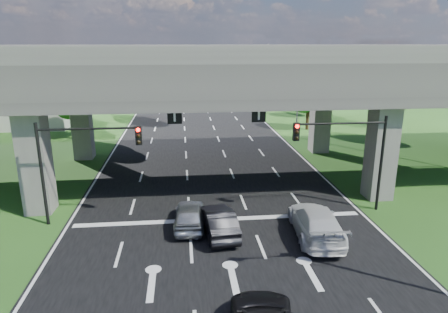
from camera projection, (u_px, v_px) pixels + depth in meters
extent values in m
plane|color=#214315|center=(226.00, 249.00, 20.44)|extent=(160.00, 160.00, 0.00)
cube|color=black|center=(212.00, 183.00, 30.00)|extent=(18.00, 120.00, 0.03)
cube|color=#3A3835|center=(209.00, 73.00, 29.71)|extent=(80.00, 15.00, 2.00)
cube|color=slate|center=(217.00, 55.00, 22.37)|extent=(80.00, 0.50, 1.00)
cube|color=slate|center=(203.00, 50.00, 36.23)|extent=(80.00, 0.50, 1.00)
cube|color=slate|center=(35.00, 157.00, 24.10)|extent=(1.60, 1.60, 7.00)
cube|color=slate|center=(82.00, 120.00, 35.57)|extent=(1.60, 1.60, 7.00)
cube|color=slate|center=(382.00, 148.00, 26.33)|extent=(1.60, 1.60, 7.00)
cube|color=slate|center=(320.00, 116.00, 37.80)|extent=(1.60, 1.60, 7.00)
cube|color=black|center=(175.00, 117.00, 23.32)|extent=(0.85, 0.06, 0.85)
cube|color=black|center=(259.00, 115.00, 23.82)|extent=(0.85, 0.06, 0.85)
cylinder|color=black|center=(381.00, 164.00, 24.46)|extent=(0.18, 0.18, 6.00)
cylinder|color=black|center=(341.00, 123.00, 23.46)|extent=(5.50, 0.12, 0.12)
cube|color=black|center=(296.00, 132.00, 23.12)|extent=(0.35, 0.28, 1.05)
sphere|color=#FF0C05|center=(297.00, 126.00, 22.87)|extent=(0.22, 0.22, 0.22)
cylinder|color=black|center=(42.00, 175.00, 22.42)|extent=(0.18, 0.18, 6.00)
cylinder|color=black|center=(88.00, 129.00, 21.99)|extent=(5.50, 0.12, 0.12)
cube|color=black|center=(139.00, 135.00, 22.21)|extent=(0.35, 0.28, 1.05)
sphere|color=#FF0C05|center=(138.00, 130.00, 21.96)|extent=(0.22, 0.22, 0.22)
cylinder|color=gray|center=(298.00, 92.00, 43.08)|extent=(0.16, 0.16, 10.00)
cylinder|color=gray|center=(286.00, 47.00, 41.63)|extent=(3.00, 0.10, 0.10)
cube|color=gray|center=(272.00, 48.00, 41.50)|extent=(0.60, 0.25, 0.18)
cylinder|color=gray|center=(267.00, 79.00, 58.37)|extent=(0.16, 0.16, 10.00)
cylinder|color=gray|center=(258.00, 46.00, 56.92)|extent=(3.00, 0.10, 0.10)
cube|color=gray|center=(247.00, 47.00, 56.80)|extent=(0.60, 0.25, 0.18)
cylinder|color=black|center=(72.00, 124.00, 43.42)|extent=(0.36, 0.36, 3.30)
sphere|color=#144E17|center=(69.00, 96.00, 42.59)|extent=(4.50, 4.50, 4.50)
sphere|color=#144E17|center=(71.00, 84.00, 41.97)|extent=(3.60, 3.60, 3.60)
sphere|color=#144E17|center=(68.00, 104.00, 43.19)|extent=(3.30, 3.30, 3.30)
cylinder|color=black|center=(64.00, 114.00, 50.82)|extent=(0.36, 0.36, 2.86)
sphere|color=#144E17|center=(62.00, 93.00, 50.11)|extent=(3.90, 3.90, 3.90)
sphere|color=#144E17|center=(64.00, 84.00, 49.54)|extent=(3.12, 3.12, 3.12)
sphere|color=#144E17|center=(61.00, 99.00, 50.67)|extent=(2.86, 2.86, 2.86)
cylinder|color=black|center=(107.00, 102.00, 58.79)|extent=(0.36, 0.36, 3.52)
sphere|color=#144E17|center=(105.00, 80.00, 57.90)|extent=(4.80, 4.80, 4.80)
sphere|color=#144E17|center=(107.00, 70.00, 57.26)|extent=(3.84, 3.84, 3.84)
sphere|color=#144E17|center=(104.00, 86.00, 58.52)|extent=(3.52, 3.52, 3.52)
cylinder|color=black|center=(307.00, 117.00, 48.11)|extent=(0.36, 0.36, 3.08)
sphere|color=#144E17|center=(309.00, 94.00, 47.34)|extent=(4.20, 4.20, 4.20)
sphere|color=#144E17|center=(314.00, 83.00, 46.74)|extent=(3.36, 3.36, 3.36)
sphere|color=#144E17|center=(305.00, 100.00, 47.92)|extent=(3.08, 3.08, 3.08)
cylinder|color=black|center=(311.00, 107.00, 56.09)|extent=(0.36, 0.36, 2.86)
sphere|color=#144E17|center=(312.00, 88.00, 55.37)|extent=(3.90, 3.90, 3.90)
sphere|color=#144E17|center=(316.00, 80.00, 54.80)|extent=(3.12, 3.12, 3.12)
sphere|color=#144E17|center=(309.00, 94.00, 55.94)|extent=(2.86, 2.86, 2.86)
cylinder|color=black|center=(271.00, 98.00, 63.27)|extent=(0.36, 0.36, 3.30)
sphere|color=#144E17|center=(271.00, 79.00, 62.44)|extent=(4.50, 4.50, 4.50)
sphere|color=#144E17|center=(274.00, 70.00, 61.82)|extent=(3.60, 3.60, 3.60)
sphere|color=#144E17|center=(269.00, 85.00, 63.04)|extent=(3.30, 3.30, 3.30)
imported|color=#ADB0B5|center=(190.00, 214.00, 22.71)|extent=(1.94, 4.36, 1.45)
imported|color=black|center=(219.00, 221.00, 21.82)|extent=(1.97, 4.59, 1.47)
imported|color=silver|center=(316.00, 222.00, 21.51)|extent=(2.80, 5.85, 1.65)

